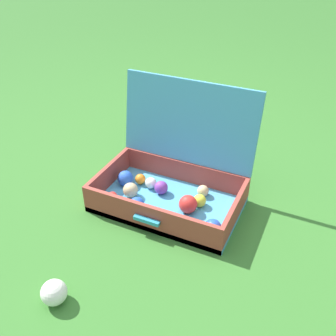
{
  "coord_description": "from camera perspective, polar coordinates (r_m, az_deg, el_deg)",
  "views": [
    {
      "loc": [
        0.59,
        -1.15,
        1.07
      ],
      "look_at": [
        0.03,
        0.04,
        0.2
      ],
      "focal_mm": 41.07,
      "sensor_mm": 36.0,
      "label": 1
    }
  ],
  "objects": [
    {
      "name": "ground_plane",
      "position": [
        1.67,
        -1.55,
        -6.04
      ],
      "size": [
        16.0,
        16.0,
        0.0
      ],
      "primitive_type": "plane",
      "color": "#336B28"
    },
    {
      "name": "open_suitcase",
      "position": [
        1.66,
        0.68,
        -1.57
      ],
      "size": [
        0.61,
        0.46,
        0.49
      ],
      "color": "#4799C6",
      "rests_on": "ground"
    },
    {
      "name": "stray_ball_on_grass",
      "position": [
        1.36,
        -16.56,
        -17.29
      ],
      "size": [
        0.09,
        0.09,
        0.09
      ],
      "primitive_type": "sphere",
      "color": "white",
      "rests_on": "ground"
    }
  ]
}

